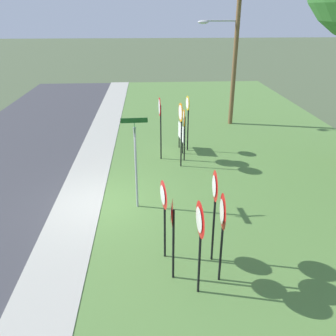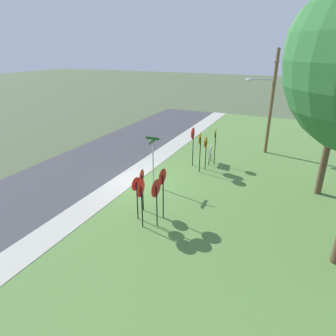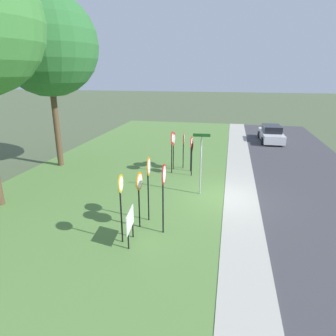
# 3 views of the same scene
# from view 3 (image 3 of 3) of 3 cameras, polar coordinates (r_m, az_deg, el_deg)

# --- Properties ---
(ground_plane) EXTENTS (160.00, 160.00, 0.00)m
(ground_plane) POSITION_cam_3_polar(r_m,az_deg,el_deg) (14.89, 10.59, -5.67)
(ground_plane) COLOR #4C5B3D
(road_asphalt) EXTENTS (44.00, 6.40, 0.01)m
(road_asphalt) POSITION_cam_3_polar(r_m,az_deg,el_deg) (15.62, 28.57, -6.49)
(road_asphalt) COLOR #3D3D42
(road_asphalt) RESTS_ON ground_plane
(sidewalk_strip) EXTENTS (44.00, 1.60, 0.06)m
(sidewalk_strip) POSITION_cam_3_polar(r_m,az_deg,el_deg) (14.89, 13.68, -5.75)
(sidewalk_strip) COLOR #ADAA9E
(sidewalk_strip) RESTS_ON ground_plane
(grass_median) EXTENTS (44.00, 12.00, 0.04)m
(grass_median) POSITION_cam_3_polar(r_m,az_deg,el_deg) (16.07, -11.33, -3.84)
(grass_median) COLOR #567F3D
(grass_median) RESTS_ON ground_plane
(stop_sign_near_left) EXTENTS (0.74, 0.12, 2.69)m
(stop_sign_near_left) POSITION_cam_3_polar(r_m,az_deg,el_deg) (11.79, -3.70, -1.31)
(stop_sign_near_left) COLOR black
(stop_sign_near_left) RESTS_ON grass_median
(stop_sign_near_right) EXTENTS (0.77, 0.10, 2.72)m
(stop_sign_near_right) POSITION_cam_3_polar(r_m,az_deg,el_deg) (10.81, -0.82, -2.90)
(stop_sign_near_right) COLOR black
(stop_sign_near_right) RESTS_ON grass_median
(stop_sign_far_left) EXTENTS (0.70, 0.10, 2.26)m
(stop_sign_far_left) POSITION_cam_3_polar(r_m,az_deg,el_deg) (11.41, -5.45, -3.78)
(stop_sign_far_left) COLOR black
(stop_sign_far_left) RESTS_ON grass_median
(stop_sign_far_center) EXTENTS (0.64, 0.12, 2.55)m
(stop_sign_far_center) POSITION_cam_3_polar(r_m,az_deg,el_deg) (10.38, -8.91, -5.03)
(stop_sign_far_center) COLOR black
(stop_sign_far_center) RESTS_ON grass_median
(yield_sign_near_left) EXTENTS (0.65, 0.12, 2.18)m
(yield_sign_near_left) POSITION_cam_3_polar(r_m,az_deg,el_deg) (18.03, 4.49, 4.25)
(yield_sign_near_left) COLOR black
(yield_sign_near_left) RESTS_ON grass_median
(yield_sign_near_right) EXTENTS (0.83, 0.11, 2.34)m
(yield_sign_near_right) POSITION_cam_3_polar(r_m,az_deg,el_deg) (18.30, 1.13, 4.95)
(yield_sign_near_right) COLOR black
(yield_sign_near_right) RESTS_ON grass_median
(yield_sign_far_left) EXTENTS (0.81, 0.12, 2.37)m
(yield_sign_far_left) POSITION_cam_3_polar(r_m,az_deg,el_deg) (18.55, 3.05, 5.19)
(yield_sign_far_left) COLOR black
(yield_sign_far_left) RESTS_ON grass_median
(yield_sign_far_right) EXTENTS (0.77, 0.10, 2.55)m
(yield_sign_far_right) POSITION_cam_3_polar(r_m,az_deg,el_deg) (17.53, 0.82, 4.94)
(yield_sign_far_right) COLOR black
(yield_sign_far_right) RESTS_ON grass_median
(yield_sign_center) EXTENTS (0.72, 0.16, 2.22)m
(yield_sign_center) POSITION_cam_3_polar(r_m,az_deg,el_deg) (17.21, 4.67, 3.73)
(yield_sign_center) COLOR black
(yield_sign_center) RESTS_ON grass_median
(street_name_post) EXTENTS (0.96, 0.82, 3.04)m
(street_name_post) POSITION_cam_3_polar(r_m,az_deg,el_deg) (14.55, 6.25, 1.71)
(street_name_post) COLOR #9EA0A8
(street_name_post) RESTS_ON grass_median
(notice_board) EXTENTS (1.10, 0.16, 1.25)m
(notice_board) POSITION_cam_3_polar(r_m,az_deg,el_deg) (10.71, -7.20, -10.06)
(notice_board) COLOR black
(notice_board) RESTS_ON grass_median
(oak_tree_right) EXTENTS (5.88, 5.88, 10.23)m
(oak_tree_right) POSITION_cam_3_polar(r_m,az_deg,el_deg) (20.04, -21.89, 20.81)
(oak_tree_right) COLOR brown
(oak_tree_right) RESTS_ON grass_median
(parked_sedan_distant) EXTENTS (4.61, 2.00, 1.39)m
(parked_sedan_distant) POSITION_cam_3_polar(r_m,az_deg,el_deg) (28.01, 18.97, 6.13)
(parked_sedan_distant) COLOR silver
(parked_sedan_distant) RESTS_ON road_asphalt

